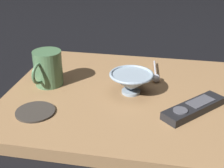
# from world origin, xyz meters

# --- Properties ---
(ground_plane) EXTENTS (6.00, 6.00, 0.00)m
(ground_plane) POSITION_xyz_m (0.00, 0.00, 0.00)
(ground_plane) COLOR black
(table) EXTENTS (0.64, 0.56, 0.03)m
(table) POSITION_xyz_m (0.00, 0.00, 0.02)
(table) COLOR #936D47
(table) RESTS_ON ground
(cereal_bowl) EXTENTS (0.12, 0.12, 0.06)m
(cereal_bowl) POSITION_xyz_m (-0.03, 0.00, 0.07)
(cereal_bowl) COLOR #8C9EAD
(cereal_bowl) RESTS_ON table
(coffee_mug) EXTENTS (0.08, 0.12, 0.10)m
(coffee_mug) POSITION_xyz_m (0.22, -0.01, 0.08)
(coffee_mug) COLOR #4C724C
(coffee_mug) RESTS_ON table
(teaspoon) EXTENTS (0.03, 0.15, 0.03)m
(teaspoon) POSITION_xyz_m (-0.09, -0.10, 0.04)
(teaspoon) COLOR silver
(teaspoon) RESTS_ON table
(tv_remote_near) EXTENTS (0.16, 0.17, 0.02)m
(tv_remote_near) POSITION_xyz_m (-0.19, 0.07, 0.04)
(tv_remote_near) COLOR black
(tv_remote_near) RESTS_ON table
(drink_coaster) EXTENTS (0.10, 0.10, 0.01)m
(drink_coaster) POSITION_xyz_m (0.20, 0.15, 0.03)
(drink_coaster) COLOR #332D28
(drink_coaster) RESTS_ON table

